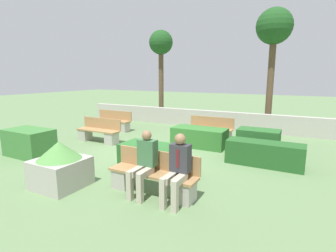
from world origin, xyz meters
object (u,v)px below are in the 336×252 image
bench_left_side (210,131)px  person_seated_man (177,166)px  bench_front (153,178)px  bench_back (113,123)px  tree_center_left (274,31)px  person_seated_woman (144,160)px  tree_leftmost (161,47)px  planter_corner_left (60,165)px  bench_right_side (99,133)px

bench_left_side → person_seated_man: bearing=-68.1°
person_seated_man → bench_front: bearing=167.4°
bench_left_side → bench_back: (-4.48, -0.34, 0.00)m
bench_left_side → tree_center_left: bearing=73.8°
person_seated_woman → bench_back: bearing=135.4°
person_seated_woman → tree_leftmost: (-4.52, 8.60, 3.21)m
bench_back → planter_corner_left: (3.03, -5.34, 0.16)m
bench_right_side → bench_back: 2.14m
bench_left_side → planter_corner_left: planter_corner_left is taller
bench_front → bench_left_side: 5.05m
bench_right_side → planter_corner_left: planter_corner_left is taller
person_seated_man → planter_corner_left: 2.68m
bench_front → tree_center_left: 9.41m
person_seated_man → tree_center_left: size_ratio=0.25×
bench_back → tree_center_left: tree_center_left is taller
bench_front → bench_right_side: bearing=145.8°
person_seated_woman → tree_leftmost: size_ratio=0.28×
tree_center_left → planter_corner_left: bearing=-108.6°
person_seated_woman → tree_center_left: size_ratio=0.25×
bench_left_side → bench_back: 4.49m
bench_back → tree_leftmost: (0.38, 3.78, 3.61)m
planter_corner_left → person_seated_woman: bearing=15.6°
person_seated_man → tree_leftmost: tree_leftmost is taller
bench_left_side → bench_right_side: same height
bench_back → planter_corner_left: size_ratio=1.79×
planter_corner_left → person_seated_man: bearing=11.3°
person_seated_woman → planter_corner_left: bearing=-164.4°
bench_left_side → person_seated_woman: (0.42, -5.16, 0.41)m
bench_back → planter_corner_left: planter_corner_left is taller
bench_back → tree_leftmost: bearing=74.5°
bench_back → tree_leftmost: size_ratio=0.38×
bench_front → tree_leftmost: 10.30m
person_seated_man → planter_corner_left: person_seated_man is taller
bench_left_side → bench_right_side: bearing=-138.1°
person_seated_woman → bench_right_side: bearing=143.6°
bench_left_side → tree_center_left: tree_center_left is taller
bench_front → planter_corner_left: planter_corner_left is taller
person_seated_man → tree_leftmost: size_ratio=0.28×
person_seated_man → person_seated_woman: (-0.75, -0.00, -0.01)m
planter_corner_left → tree_leftmost: 10.11m
bench_right_side → person_seated_woman: bearing=-44.2°
person_seated_woman → planter_corner_left: (-1.87, -0.52, -0.24)m
tree_center_left → bench_left_side: bearing=-115.4°
tree_center_left → bench_front: bearing=-97.3°
bench_left_side → planter_corner_left: bearing=-95.1°
person_seated_man → person_seated_woman: bearing=-179.8°
bench_front → tree_leftmost: (-4.64, 8.46, 3.60)m
bench_front → tree_center_left: size_ratio=0.36×
bench_back → person_seated_woman: size_ratio=1.37×
bench_left_side → bench_right_side: size_ratio=0.99×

